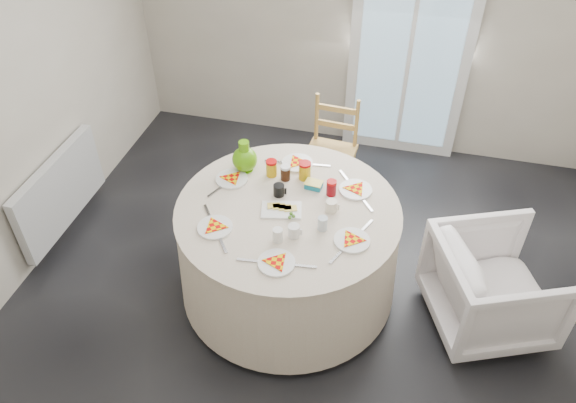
% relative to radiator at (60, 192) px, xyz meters
% --- Properties ---
extents(floor, '(4.00, 4.00, 0.00)m').
position_rel_radiator_xyz_m(floor, '(1.94, -0.20, -0.38)').
color(floor, black).
rests_on(floor, ground).
extents(wall_back, '(4.00, 0.02, 2.60)m').
position_rel_radiator_xyz_m(wall_back, '(1.94, 1.80, 0.92)').
color(wall_back, '#BCB5A3').
rests_on(wall_back, floor).
extents(glass_door, '(1.00, 0.08, 2.10)m').
position_rel_radiator_xyz_m(glass_door, '(2.34, 1.75, 0.67)').
color(glass_door, silver).
rests_on(glass_door, floor).
extents(radiator, '(0.07, 1.00, 0.55)m').
position_rel_radiator_xyz_m(radiator, '(0.00, 0.00, 0.00)').
color(radiator, silver).
rests_on(radiator, floor).
extents(table, '(1.44, 1.44, 0.73)m').
position_rel_radiator_xyz_m(table, '(1.78, -0.17, -0.01)').
color(table, beige).
rests_on(table, floor).
extents(wooden_chair, '(0.41, 0.39, 0.85)m').
position_rel_radiator_xyz_m(wooden_chair, '(1.85, 0.92, 0.09)').
color(wooden_chair, '#AD843E').
rests_on(wooden_chair, floor).
extents(armchair, '(0.88, 0.91, 0.73)m').
position_rel_radiator_xyz_m(armchair, '(3.10, -0.11, 0.01)').
color(armchair, white).
rests_on(armchair, floor).
extents(place_settings, '(1.26, 1.26, 0.02)m').
position_rel_radiator_xyz_m(place_settings, '(1.78, -0.17, 0.39)').
color(place_settings, white).
rests_on(place_settings, table).
extents(jar_cluster, '(0.53, 0.36, 0.14)m').
position_rel_radiator_xyz_m(jar_cluster, '(1.79, 0.08, 0.44)').
color(jar_cluster, brown).
rests_on(jar_cluster, table).
extents(butter_tub, '(0.12, 0.09, 0.04)m').
position_rel_radiator_xyz_m(butter_tub, '(1.89, 0.07, 0.41)').
color(butter_tub, '#10708B').
rests_on(butter_tub, table).
extents(green_pitcher, '(0.20, 0.20, 0.22)m').
position_rel_radiator_xyz_m(green_pitcher, '(1.41, 0.15, 0.49)').
color(green_pitcher, '#4D9B08').
rests_on(green_pitcher, table).
extents(cheese_platter, '(0.28, 0.21, 0.03)m').
position_rel_radiator_xyz_m(cheese_platter, '(1.75, -0.20, 0.39)').
color(cheese_platter, white).
rests_on(cheese_platter, table).
extents(mugs_glasses, '(0.62, 0.62, 0.10)m').
position_rel_radiator_xyz_m(mugs_glasses, '(1.87, -0.17, 0.43)').
color(mugs_glasses, '#979797').
rests_on(mugs_glasses, table).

